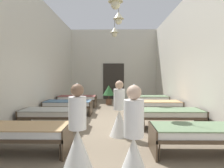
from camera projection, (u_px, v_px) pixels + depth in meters
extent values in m
cube|color=#7A6B56|center=(112.00, 122.00, 6.80)|extent=(6.31, 12.91, 0.10)
cube|color=beige|center=(114.00, 65.00, 12.93)|extent=(6.11, 0.20, 4.68)
cube|color=beige|center=(29.00, 55.00, 6.74)|extent=(0.20, 12.31, 4.68)
cube|color=beige|center=(197.00, 54.00, 6.64)|extent=(0.20, 12.31, 4.68)
cube|color=#2D2823|center=(114.00, 81.00, 12.87)|extent=(1.40, 0.06, 2.40)
sphere|color=beige|center=(116.00, 5.00, 5.55)|extent=(0.28, 0.28, 0.28)
cylinder|color=brown|center=(119.00, 5.00, 7.66)|extent=(0.02, 0.02, 0.50)
cone|color=beige|center=(119.00, 15.00, 7.68)|extent=(0.44, 0.44, 0.28)
sphere|color=beige|center=(119.00, 21.00, 7.69)|extent=(0.28, 0.28, 0.28)
cylinder|color=brown|center=(115.00, 21.00, 9.82)|extent=(0.02, 0.02, 0.58)
cone|color=beige|center=(115.00, 30.00, 9.84)|extent=(0.44, 0.44, 0.28)
sphere|color=beige|center=(115.00, 34.00, 9.85)|extent=(0.28, 0.28, 0.28)
cylinder|color=#473828|center=(60.00, 152.00, 3.60)|extent=(0.03, 0.03, 0.34)
cylinder|color=#473828|center=(69.00, 139.00, 4.32)|extent=(0.03, 0.03, 0.34)
cube|color=#473828|center=(23.00, 135.00, 3.96)|extent=(1.90, 0.84, 0.07)
cube|color=#473828|center=(68.00, 139.00, 3.95)|extent=(0.04, 0.84, 0.57)
cube|color=white|center=(23.00, 130.00, 3.96)|extent=(1.82, 0.78, 0.14)
cube|color=tan|center=(23.00, 126.00, 3.95)|extent=(1.86, 0.82, 0.02)
cylinder|color=#473828|center=(159.00, 152.00, 3.57)|extent=(0.03, 0.03, 0.34)
cylinder|color=#473828|center=(152.00, 139.00, 4.28)|extent=(0.03, 0.03, 0.34)
cube|color=#473828|center=(198.00, 136.00, 3.90)|extent=(1.90, 0.84, 0.07)
cube|color=#473828|center=(152.00, 140.00, 3.92)|extent=(0.04, 0.84, 0.57)
cube|color=white|center=(198.00, 131.00, 3.90)|extent=(1.82, 0.78, 0.14)
cube|color=slate|center=(198.00, 127.00, 3.89)|extent=(1.86, 0.82, 0.02)
cylinder|color=#473828|center=(19.00, 125.00, 5.52)|extent=(0.03, 0.03, 0.34)
cylinder|color=#473828|center=(30.00, 119.00, 6.24)|extent=(0.03, 0.03, 0.34)
cylinder|color=#473828|center=(79.00, 125.00, 5.49)|extent=(0.03, 0.03, 0.34)
cylinder|color=#473828|center=(83.00, 119.00, 6.21)|extent=(0.03, 0.03, 0.34)
cube|color=#473828|center=(53.00, 115.00, 5.86)|extent=(1.90, 0.84, 0.07)
cube|color=#473828|center=(23.00, 118.00, 5.88)|extent=(0.04, 0.84, 0.57)
cube|color=#473828|center=(83.00, 118.00, 5.85)|extent=(0.04, 0.84, 0.57)
cube|color=silver|center=(53.00, 112.00, 5.85)|extent=(1.82, 0.78, 0.14)
cube|color=#9E9E93|center=(53.00, 109.00, 5.85)|extent=(1.86, 0.82, 0.02)
cylinder|color=#473828|center=(144.00, 125.00, 5.46)|extent=(0.03, 0.03, 0.34)
cylinder|color=#473828|center=(141.00, 120.00, 6.18)|extent=(0.03, 0.03, 0.34)
cylinder|color=#473828|center=(205.00, 126.00, 5.43)|extent=(0.03, 0.03, 0.34)
cylinder|color=#473828|center=(195.00, 120.00, 6.15)|extent=(0.03, 0.03, 0.34)
cube|color=#473828|center=(171.00, 116.00, 5.80)|extent=(1.90, 0.84, 0.07)
cube|color=#473828|center=(140.00, 119.00, 5.82)|extent=(0.04, 0.84, 0.57)
cube|color=#473828|center=(202.00, 119.00, 5.79)|extent=(0.04, 0.84, 0.57)
cube|color=silver|center=(171.00, 112.00, 5.79)|extent=(1.82, 0.78, 0.14)
cube|color=slate|center=(171.00, 110.00, 5.79)|extent=(1.86, 0.82, 0.02)
cylinder|color=#473828|center=(44.00, 112.00, 7.42)|extent=(0.03, 0.03, 0.34)
cylinder|color=#473828|center=(50.00, 109.00, 8.14)|extent=(0.03, 0.03, 0.34)
cylinder|color=#473828|center=(88.00, 112.00, 7.39)|extent=(0.03, 0.03, 0.34)
cylinder|color=#473828|center=(91.00, 109.00, 8.11)|extent=(0.03, 0.03, 0.34)
cube|color=#473828|center=(68.00, 106.00, 7.76)|extent=(1.90, 0.84, 0.07)
cube|color=#473828|center=(46.00, 108.00, 7.78)|extent=(0.04, 0.84, 0.57)
cube|color=#473828|center=(91.00, 108.00, 7.74)|extent=(0.04, 0.84, 0.57)
cube|color=white|center=(68.00, 103.00, 7.75)|extent=(1.82, 0.78, 0.14)
cube|color=slate|center=(68.00, 101.00, 7.75)|extent=(1.86, 0.82, 0.02)
cylinder|color=#473828|center=(137.00, 113.00, 7.36)|extent=(0.03, 0.03, 0.34)
cylinder|color=#473828|center=(135.00, 109.00, 8.08)|extent=(0.03, 0.03, 0.34)
cylinder|color=#473828|center=(182.00, 113.00, 7.33)|extent=(0.03, 0.03, 0.34)
cylinder|color=#473828|center=(176.00, 109.00, 8.05)|extent=(0.03, 0.03, 0.34)
cube|color=#473828|center=(157.00, 106.00, 7.70)|extent=(1.90, 0.84, 0.07)
cube|color=#473828|center=(134.00, 108.00, 7.72)|extent=(0.04, 0.84, 0.57)
cube|color=#473828|center=(180.00, 108.00, 7.68)|extent=(0.04, 0.84, 0.57)
cube|color=white|center=(157.00, 103.00, 7.69)|extent=(1.82, 0.78, 0.14)
cube|color=tan|center=(157.00, 101.00, 7.69)|extent=(1.86, 0.82, 0.02)
cylinder|color=#473828|center=(58.00, 105.00, 9.32)|extent=(0.03, 0.03, 0.34)
cylinder|color=#473828|center=(62.00, 103.00, 10.04)|extent=(0.03, 0.03, 0.34)
cylinder|color=#473828|center=(94.00, 105.00, 9.29)|extent=(0.03, 0.03, 0.34)
cylinder|color=#473828|center=(95.00, 103.00, 10.01)|extent=(0.03, 0.03, 0.34)
cube|color=#473828|center=(77.00, 100.00, 9.65)|extent=(1.90, 0.84, 0.07)
cube|color=#473828|center=(59.00, 101.00, 9.67)|extent=(0.04, 0.84, 0.57)
cube|color=#473828|center=(96.00, 101.00, 9.64)|extent=(0.04, 0.84, 0.57)
cube|color=white|center=(77.00, 98.00, 9.65)|extent=(1.82, 0.78, 0.14)
cube|color=#8C4C47|center=(77.00, 96.00, 9.64)|extent=(1.86, 0.82, 0.02)
cylinder|color=#473828|center=(132.00, 105.00, 9.26)|extent=(0.03, 0.03, 0.34)
cylinder|color=#473828|center=(131.00, 103.00, 9.98)|extent=(0.03, 0.03, 0.34)
cylinder|color=#473828|center=(168.00, 105.00, 9.23)|extent=(0.03, 0.03, 0.34)
cylinder|color=#473828|center=(164.00, 103.00, 9.95)|extent=(0.03, 0.03, 0.34)
cube|color=#473828|center=(149.00, 100.00, 9.59)|extent=(1.90, 0.84, 0.07)
cube|color=#473828|center=(130.00, 101.00, 9.61)|extent=(0.04, 0.84, 0.57)
cube|color=#473828|center=(167.00, 102.00, 9.58)|extent=(0.04, 0.84, 0.57)
cube|color=white|center=(149.00, 98.00, 9.59)|extent=(1.82, 0.78, 0.14)
cube|color=slate|center=(149.00, 96.00, 9.59)|extent=(1.86, 0.82, 0.02)
cone|color=white|center=(119.00, 123.00, 5.05)|extent=(0.52, 0.52, 0.70)
cylinder|color=white|center=(119.00, 99.00, 5.02)|extent=(0.30, 0.30, 0.55)
sphere|color=tan|center=(119.00, 85.00, 5.01)|extent=(0.22, 0.22, 0.22)
cone|color=white|center=(119.00, 82.00, 5.00)|extent=(0.18, 0.18, 0.10)
cone|color=white|center=(78.00, 149.00, 3.25)|extent=(0.52, 0.52, 0.70)
cylinder|color=white|center=(77.00, 113.00, 3.22)|extent=(0.30, 0.30, 0.55)
sphere|color=#846047|center=(77.00, 90.00, 3.20)|extent=(0.22, 0.22, 0.22)
cone|color=white|center=(77.00, 86.00, 3.20)|extent=(0.18, 0.18, 0.10)
cone|color=white|center=(134.00, 160.00, 2.85)|extent=(0.52, 0.52, 0.70)
cylinder|color=white|center=(134.00, 118.00, 2.82)|extent=(0.30, 0.30, 0.55)
sphere|color=beige|center=(134.00, 92.00, 2.80)|extent=(0.22, 0.22, 0.22)
cone|color=white|center=(134.00, 87.00, 2.80)|extent=(0.18, 0.18, 0.10)
cylinder|color=brown|center=(109.00, 102.00, 10.47)|extent=(0.33, 0.33, 0.31)
cylinder|color=brown|center=(109.00, 97.00, 10.46)|extent=(0.06, 0.06, 0.20)
cone|color=#2D6633|center=(109.00, 90.00, 10.44)|extent=(0.64, 0.64, 0.55)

